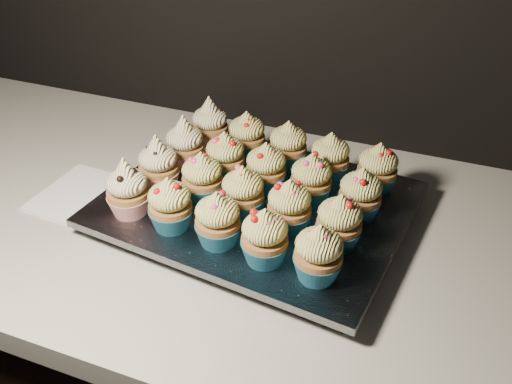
{
  "coord_description": "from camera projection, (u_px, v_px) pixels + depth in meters",
  "views": [
    {
      "loc": [
        0.07,
        1.05,
        1.44
      ],
      "look_at": [
        -0.19,
        1.71,
        0.95
      ],
      "focal_mm": 40.0,
      "sensor_mm": 36.0,
      "label": 1
    }
  ],
  "objects": [
    {
      "name": "worktop",
      "position": [
        374.0,
        260.0,
        0.84
      ],
      "size": [
        2.44,
        0.64,
        0.04
      ],
      "primitive_type": "cube",
      "color": "beige",
      "rests_on": "cabinet"
    },
    {
      "name": "napkin",
      "position": [
        86.0,
        196.0,
        0.94
      ],
      "size": [
        0.15,
        0.15,
        0.0
      ],
      "primitive_type": "cube",
      "rotation": [
        0.0,
        0.0,
        -0.06
      ],
      "color": "white",
      "rests_on": "worktop"
    },
    {
      "name": "baking_tray",
      "position": [
        256.0,
        213.0,
        0.88
      ],
      "size": [
        0.44,
        0.36,
        0.02
      ],
      "primitive_type": "cube",
      "rotation": [
        0.0,
        0.0,
        -0.12
      ],
      "color": "black",
      "rests_on": "worktop"
    },
    {
      "name": "foil_lining",
      "position": [
        256.0,
        204.0,
        0.87
      ],
      "size": [
        0.48,
        0.4,
        0.01
      ],
      "primitive_type": "cube",
      "rotation": [
        0.0,
        0.0,
        -0.12
      ],
      "color": "silver",
      "rests_on": "baking_tray"
    },
    {
      "name": "cupcake_0",
      "position": [
        128.0,
        190.0,
        0.82
      ],
      "size": [
        0.06,
        0.06,
        0.1
      ],
      "color": "red",
      "rests_on": "foil_lining"
    },
    {
      "name": "cupcake_1",
      "position": [
        170.0,
        205.0,
        0.8
      ],
      "size": [
        0.06,
        0.06,
        0.08
      ],
      "color": "#1B6380",
      "rests_on": "foil_lining"
    },
    {
      "name": "cupcake_2",
      "position": [
        218.0,
        220.0,
        0.77
      ],
      "size": [
        0.06,
        0.06,
        0.08
      ],
      "color": "#1B6380",
      "rests_on": "foil_lining"
    },
    {
      "name": "cupcake_3",
      "position": [
        265.0,
        237.0,
        0.74
      ],
      "size": [
        0.06,
        0.06,
        0.08
      ],
      "color": "#1B6380",
      "rests_on": "foil_lining"
    },
    {
      "name": "cupcake_4",
      "position": [
        318.0,
        254.0,
        0.71
      ],
      "size": [
        0.06,
        0.06,
        0.08
      ],
      "color": "#1B6380",
      "rests_on": "foil_lining"
    },
    {
      "name": "cupcake_5",
      "position": [
        159.0,
        165.0,
        0.88
      ],
      "size": [
        0.06,
        0.06,
        0.1
      ],
      "color": "red",
      "rests_on": "foil_lining"
    },
    {
      "name": "cupcake_6",
      "position": [
        202.0,
        179.0,
        0.85
      ],
      "size": [
        0.06,
        0.06,
        0.08
      ],
      "color": "#1B6380",
      "rests_on": "foil_lining"
    },
    {
      "name": "cupcake_7",
      "position": [
        243.0,
        193.0,
        0.82
      ],
      "size": [
        0.06,
        0.06,
        0.08
      ],
      "color": "#1B6380",
      "rests_on": "foil_lining"
    },
    {
      "name": "cupcake_8",
      "position": [
        289.0,
        207.0,
        0.79
      ],
      "size": [
        0.06,
        0.06,
        0.08
      ],
      "color": "#1B6380",
      "rests_on": "foil_lining"
    },
    {
      "name": "cupcake_9",
      "position": [
        339.0,
        223.0,
        0.76
      ],
      "size": [
        0.06,
        0.06,
        0.08
      ],
      "color": "#1B6380",
      "rests_on": "foil_lining"
    },
    {
      "name": "cupcake_10",
      "position": [
        185.0,
        145.0,
        0.93
      ],
      "size": [
        0.06,
        0.06,
        0.1
      ],
      "color": "red",
      "rests_on": "foil_lining"
    },
    {
      "name": "cupcake_11",
      "position": [
        225.0,
        157.0,
        0.9
      ],
      "size": [
        0.06,
        0.06,
        0.08
      ],
      "color": "#1B6380",
      "rests_on": "foil_lining"
    },
    {
      "name": "cupcake_12",
      "position": [
        266.0,
        169.0,
        0.87
      ],
      "size": [
        0.06,
        0.06,
        0.08
      ],
      "color": "#1B6380",
      "rests_on": "foil_lining"
    },
    {
      "name": "cupcake_13",
      "position": [
        311.0,
        180.0,
        0.85
      ],
      "size": [
        0.06,
        0.06,
        0.08
      ],
      "color": "#1B6380",
      "rests_on": "foil_lining"
    },
    {
      "name": "cupcake_14",
      "position": [
        360.0,
        195.0,
        0.82
      ],
      "size": [
        0.06,
        0.06,
        0.08
      ],
      "color": "#1B6380",
      "rests_on": "foil_lining"
    },
    {
      "name": "cupcake_15",
      "position": [
        210.0,
        125.0,
        0.99
      ],
      "size": [
        0.06,
        0.06,
        0.1
      ],
      "color": "red",
      "rests_on": "foil_lining"
    },
    {
      "name": "cupcake_16",
      "position": [
        247.0,
        136.0,
        0.96
      ],
      "size": [
        0.06,
        0.06,
        0.08
      ],
      "color": "#1B6380",
      "rests_on": "foil_lining"
    },
    {
      "name": "cupcake_17",
      "position": [
        288.0,
        146.0,
        0.93
      ],
      "size": [
        0.06,
        0.06,
        0.08
      ],
      "color": "#1B6380",
      "rests_on": "foil_lining"
    },
    {
      "name": "cupcake_18",
      "position": [
        330.0,
        158.0,
        0.9
      ],
      "size": [
        0.06,
        0.06,
        0.08
      ],
      "color": "#1B6380",
      "rests_on": "foil_lining"
    },
    {
      "name": "cupcake_19",
      "position": [
        377.0,
        169.0,
        0.87
      ],
      "size": [
        0.06,
        0.06,
        0.08
      ],
      "color": "#1B6380",
      "rests_on": "foil_lining"
    }
  ]
}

